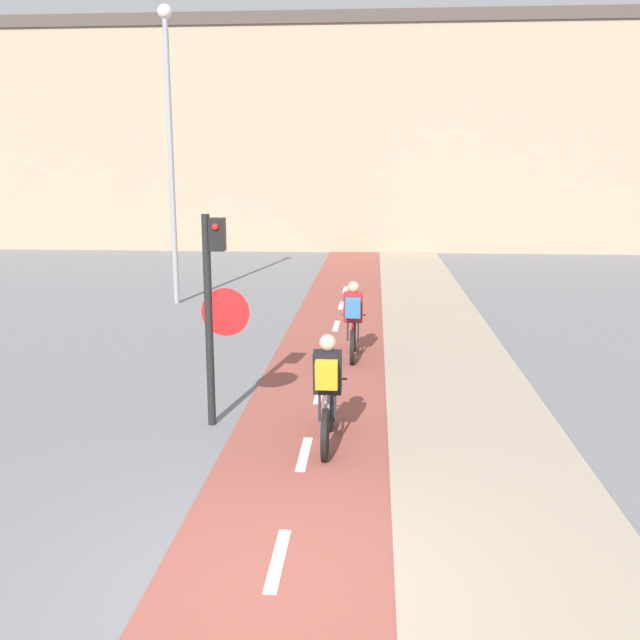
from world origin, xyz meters
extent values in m
plane|color=slate|center=(0.00, 0.00, 0.00)|extent=(120.00, 120.00, 0.00)
cube|color=brown|center=(0.00, 0.00, 0.01)|extent=(2.13, 60.00, 0.02)
cube|color=white|center=(0.00, 0.50, 0.02)|extent=(0.12, 1.10, 0.00)
cube|color=white|center=(0.00, 3.00, 0.02)|extent=(0.12, 1.10, 0.00)
cube|color=white|center=(0.00, 5.50, 0.02)|extent=(0.12, 1.10, 0.00)
cube|color=white|center=(0.00, 8.00, 0.02)|extent=(0.12, 1.10, 0.00)
cube|color=white|center=(0.00, 10.50, 0.02)|extent=(0.12, 1.10, 0.00)
cube|color=white|center=(0.00, 13.00, 0.02)|extent=(0.12, 1.10, 0.00)
cube|color=white|center=(0.00, 15.50, 0.02)|extent=(0.12, 1.10, 0.00)
cube|color=gray|center=(2.26, 0.00, 0.03)|extent=(2.40, 60.00, 0.05)
cube|color=gray|center=(0.00, 27.78, 4.67)|extent=(60.00, 5.00, 9.33)
cube|color=#473D38|center=(0.00, 27.78, 9.58)|extent=(60.00, 5.20, 0.50)
cylinder|color=black|center=(-1.42, 4.02, 1.48)|extent=(0.11, 0.11, 2.96)
cube|color=black|center=(-1.26, 4.02, 2.69)|extent=(0.20, 0.20, 0.44)
sphere|color=red|center=(-1.26, 3.91, 2.80)|extent=(0.09, 0.09, 0.09)
cone|color=red|center=(-1.18, 4.01, 1.63)|extent=(0.67, 0.01, 0.67)
cone|color=silver|center=(-1.18, 4.02, 1.63)|extent=(0.60, 0.02, 0.60)
cylinder|color=gray|center=(-4.45, 13.12, 3.63)|extent=(0.14, 0.14, 7.26)
sphere|color=silver|center=(-4.45, 13.12, 7.37)|extent=(0.36, 0.36, 0.36)
cylinder|color=black|center=(0.27, 2.88, 0.33)|extent=(0.07, 0.66, 0.66)
cylinder|color=black|center=(0.27, 3.92, 0.33)|extent=(0.07, 0.66, 0.66)
cylinder|color=slate|center=(0.27, 3.60, 0.50)|extent=(0.04, 0.66, 0.41)
cylinder|color=slate|center=(0.27, 3.12, 0.52)|extent=(0.04, 0.34, 0.43)
cylinder|color=slate|center=(0.27, 3.44, 0.71)|extent=(0.04, 0.96, 0.07)
cylinder|color=slate|center=(0.27, 3.08, 0.32)|extent=(0.04, 0.40, 0.05)
cylinder|color=black|center=(0.27, 3.92, 0.74)|extent=(0.46, 0.03, 0.03)
cube|color=black|center=(0.27, 3.32, 1.01)|extent=(0.36, 0.31, 0.59)
sphere|color=tan|center=(0.27, 3.36, 1.38)|extent=(0.22, 0.22, 0.22)
cylinder|color=#232328|center=(0.17, 3.29, 0.57)|extent=(0.04, 0.07, 0.41)
cylinder|color=#232328|center=(0.37, 3.29, 0.57)|extent=(0.04, 0.07, 0.41)
cube|color=orange|center=(0.27, 3.14, 1.03)|extent=(0.28, 0.23, 0.39)
cylinder|color=black|center=(0.46, 7.31, 0.33)|extent=(0.07, 0.66, 0.66)
cylinder|color=black|center=(0.46, 8.30, 0.33)|extent=(0.07, 0.66, 0.66)
cylinder|color=maroon|center=(0.46, 8.00, 0.50)|extent=(0.04, 0.63, 0.41)
cylinder|color=maroon|center=(0.46, 7.54, 0.52)|extent=(0.04, 0.33, 0.43)
cylinder|color=maroon|center=(0.46, 7.85, 0.70)|extent=(0.04, 0.91, 0.07)
cylinder|color=maroon|center=(0.46, 7.50, 0.32)|extent=(0.04, 0.38, 0.05)
cylinder|color=black|center=(0.46, 8.30, 0.74)|extent=(0.46, 0.03, 0.03)
cube|color=maroon|center=(0.46, 7.74, 1.00)|extent=(0.36, 0.31, 0.59)
sphere|color=tan|center=(0.46, 7.78, 1.38)|extent=(0.22, 0.22, 0.22)
cylinder|color=#232328|center=(0.36, 7.70, 0.57)|extent=(0.04, 0.07, 0.41)
cylinder|color=#232328|center=(0.56, 7.70, 0.57)|extent=(0.04, 0.07, 0.41)
cube|color=#3370B2|center=(0.46, 7.56, 1.02)|extent=(0.28, 0.23, 0.39)
camera|label=1|loc=(0.84, -5.42, 3.56)|focal=40.00mm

